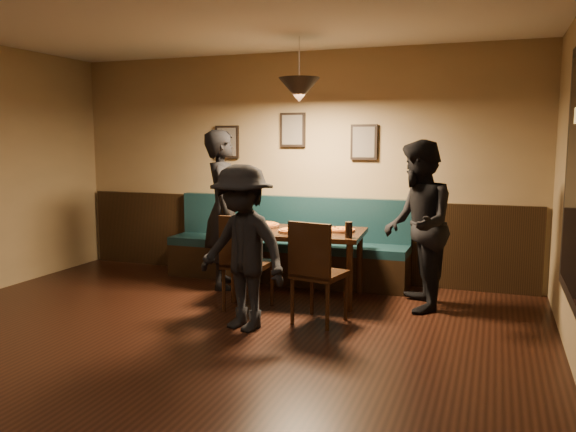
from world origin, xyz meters
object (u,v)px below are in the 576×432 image
(diner_left, at_px, (224,209))
(tabasco_bottle, at_px, (348,227))
(soda_glass, at_px, (349,230))
(diner_front, at_px, (242,248))
(booth_bench, at_px, (285,241))
(dining_table, at_px, (299,264))
(chair_near_right, at_px, (319,272))
(diner_right, at_px, (418,226))
(chair_near_left, at_px, (248,262))

(diner_left, bearing_deg, tabasco_bottle, -117.18)
(diner_left, bearing_deg, soda_glass, -125.88)
(diner_front, bearing_deg, tabasco_bottle, 78.40)
(booth_bench, distance_m, dining_table, 0.81)
(diner_front, height_order, tabasco_bottle, diner_front)
(booth_bench, height_order, diner_front, diner_front)
(booth_bench, relative_size, chair_near_right, 3.05)
(booth_bench, bearing_deg, dining_table, -59.51)
(chair_near_right, xyz_separation_m, soda_glass, (0.15, 0.50, 0.34))
(diner_right, bearing_deg, soda_glass, -81.28)
(chair_near_left, distance_m, chair_near_right, 0.83)
(chair_near_left, relative_size, diner_front, 0.65)
(dining_table, xyz_separation_m, chair_near_right, (0.46, -0.77, 0.12))
(diner_left, height_order, tabasco_bottle, diner_left)
(dining_table, relative_size, chair_near_left, 1.42)
(booth_bench, bearing_deg, soda_glass, -42.90)
(booth_bench, height_order, chair_near_left, booth_bench)
(diner_right, relative_size, tabasco_bottle, 13.01)
(chair_near_left, distance_m, diner_right, 1.76)
(booth_bench, height_order, dining_table, booth_bench)
(booth_bench, bearing_deg, chair_near_left, -87.40)
(dining_table, distance_m, diner_left, 1.14)
(booth_bench, distance_m, soda_glass, 1.44)
(diner_front, xyz_separation_m, soda_glass, (0.76, 0.92, 0.07))
(chair_near_left, bearing_deg, tabasco_bottle, 33.56)
(diner_right, distance_m, tabasco_bottle, 0.72)
(dining_table, relative_size, tabasco_bottle, 10.47)
(chair_near_right, height_order, diner_left, diner_left)
(chair_near_left, height_order, diner_front, diner_front)
(dining_table, bearing_deg, soda_glass, -27.75)
(chair_near_left, height_order, chair_near_right, chair_near_left)
(diner_right, bearing_deg, chair_near_left, -83.17)
(booth_bench, height_order, soda_glass, booth_bench)
(dining_table, bearing_deg, chair_near_left, -125.49)
(chair_near_left, height_order, soda_glass, chair_near_left)
(diner_left, bearing_deg, diner_right, -115.13)
(chair_near_right, bearing_deg, diner_right, 55.58)
(diner_right, relative_size, soda_glass, 10.79)
(dining_table, distance_m, diner_front, 1.25)
(tabasco_bottle, bearing_deg, soda_glass, -75.40)
(diner_front, bearing_deg, dining_table, 101.97)
(booth_bench, distance_m, tabasco_bottle, 1.22)
(booth_bench, bearing_deg, chair_near_right, -59.11)
(soda_glass, distance_m, tabasco_bottle, 0.27)
(diner_right, height_order, tabasco_bottle, diner_right)
(chair_near_right, distance_m, tabasco_bottle, 0.83)
(dining_table, relative_size, soda_glass, 8.68)
(booth_bench, height_order, diner_left, diner_left)
(chair_near_left, bearing_deg, chair_near_right, -11.87)
(diner_left, height_order, diner_right, diner_left)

